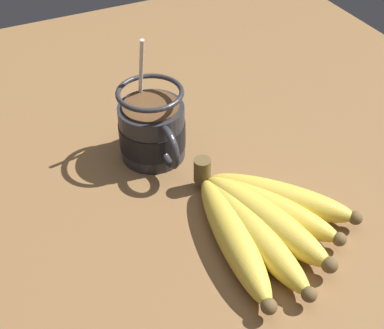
% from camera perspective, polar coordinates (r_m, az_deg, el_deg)
% --- Properties ---
extents(table, '(1.03, 1.03, 0.03)m').
position_cam_1_polar(table, '(0.63, -3.79, -4.28)').
color(table, brown).
rests_on(table, ground).
extents(coffee_mug, '(0.13, 0.08, 0.15)m').
position_cam_1_polar(coffee_mug, '(0.66, -4.24, 3.70)').
color(coffee_mug, '#28282D').
rests_on(coffee_mug, table).
extents(banana_bunch, '(0.21, 0.17, 0.04)m').
position_cam_1_polar(banana_bunch, '(0.58, 7.27, -5.78)').
color(banana_bunch, brown).
rests_on(banana_bunch, table).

